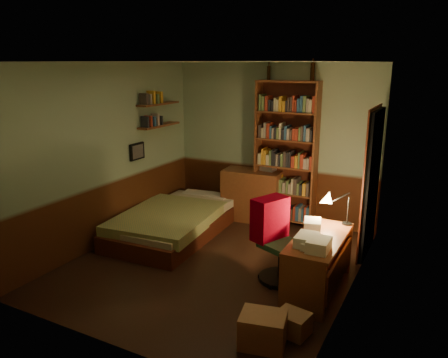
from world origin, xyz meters
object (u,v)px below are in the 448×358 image
at_px(bed, 176,212).
at_px(desk_lamp, 349,202).
at_px(bookshelf, 286,155).
at_px(office_chair, 281,241).
at_px(desk, 318,264).
at_px(mini_stereo, 268,167).
at_px(dresser, 252,195).
at_px(cardboard_box_b, 293,323).
at_px(cardboard_box_a, 263,330).

relative_size(bed, desk_lamp, 4.03).
bearing_deg(bookshelf, desk_lamp, -48.39).
distance_m(bed, bookshelf, 1.98).
bearing_deg(office_chair, desk_lamp, 61.98).
bearing_deg(desk, mini_stereo, 125.32).
height_order(desk_lamp, office_chair, desk_lamp).
bearing_deg(dresser, desk_lamp, -40.37).
height_order(bed, cardboard_box_b, bed).
height_order(mini_stereo, cardboard_box_a, mini_stereo).
distance_m(cardboard_box_a, cardboard_box_b, 0.37).
bearing_deg(dresser, bed, -130.36).
height_order(bookshelf, cardboard_box_a, bookshelf).
xyz_separation_m(bed, office_chair, (1.99, -0.71, 0.18)).
height_order(desk, office_chair, office_chair).
relative_size(dresser, cardboard_box_b, 3.08).
xyz_separation_m(mini_stereo, cardboard_box_a, (1.28, -3.23, -0.76)).
bearing_deg(desk_lamp, bed, 167.00).
xyz_separation_m(desk_lamp, office_chair, (-0.65, -0.53, -0.43)).
bearing_deg(cardboard_box_b, dresser, 121.27).
bearing_deg(cardboard_box_b, bed, 146.16).
xyz_separation_m(desk_lamp, cardboard_box_a, (-0.35, -1.80, -0.80)).
height_order(desk_lamp, cardboard_box_a, desk_lamp).
relative_size(desk_lamp, office_chair, 0.54).
height_order(office_chair, cardboard_box_a, office_chair).
height_order(desk, desk_lamp, desk_lamp).
bearing_deg(office_chair, bookshelf, 131.94).
bearing_deg(cardboard_box_a, cardboard_box_b, 58.11).
height_order(mini_stereo, bookshelf, bookshelf).
bearing_deg(desk_lamp, bookshelf, 124.17).
relative_size(dresser, cardboard_box_a, 2.27).
xyz_separation_m(mini_stereo, bookshelf, (0.31, -0.04, 0.25)).
bearing_deg(bookshelf, cardboard_box_a, -74.92).
bearing_deg(desk_lamp, dresser, 135.72).
height_order(bookshelf, desk_lamp, bookshelf).
bearing_deg(bookshelf, desk, -61.64).
bearing_deg(dresser, desk, -53.34).
bearing_deg(mini_stereo, bookshelf, -2.09).
xyz_separation_m(bookshelf, office_chair, (0.66, -1.92, -0.64)).
xyz_separation_m(dresser, cardboard_box_a, (1.51, -3.10, -0.27)).
bearing_deg(bed, desk_lamp, -6.82).
bearing_deg(cardboard_box_a, desk, 82.38).
height_order(bookshelf, office_chair, bookshelf).
relative_size(bed, cardboard_box_b, 7.34).
height_order(bed, mini_stereo, mini_stereo).
bearing_deg(cardboard_box_b, mini_stereo, 116.70).
xyz_separation_m(dresser, desk, (1.67, -1.86, -0.09)).
relative_size(desk, desk_lamp, 2.21).
bearing_deg(desk, bookshelf, 119.42).
xyz_separation_m(bed, desk_lamp, (2.64, -0.18, 0.61)).
height_order(bed, bookshelf, bookshelf).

